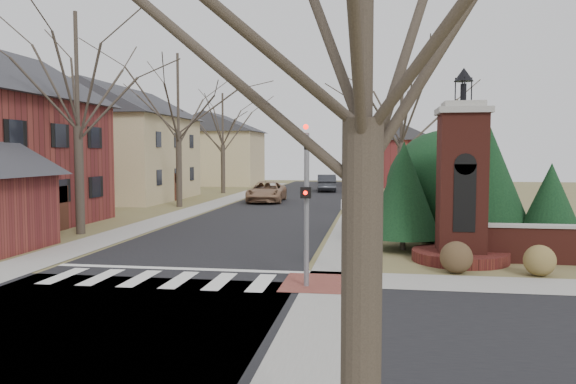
% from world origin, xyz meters
% --- Properties ---
extents(ground, '(120.00, 120.00, 0.00)m').
position_xyz_m(ground, '(0.00, 0.00, 0.00)').
color(ground, olive).
rests_on(ground, ground).
extents(main_street, '(8.00, 70.00, 0.01)m').
position_xyz_m(main_street, '(0.00, 22.00, 0.01)').
color(main_street, black).
rests_on(main_street, ground).
extents(cross_street, '(120.00, 8.00, 0.01)m').
position_xyz_m(cross_street, '(0.00, -3.00, 0.01)').
color(cross_street, black).
rests_on(cross_street, ground).
extents(crosswalk_zone, '(8.00, 2.20, 0.02)m').
position_xyz_m(crosswalk_zone, '(0.00, 0.80, 0.01)').
color(crosswalk_zone, silver).
rests_on(crosswalk_zone, ground).
extents(stop_bar, '(8.00, 0.35, 0.02)m').
position_xyz_m(stop_bar, '(0.00, 2.30, 0.01)').
color(stop_bar, silver).
rests_on(stop_bar, ground).
extents(sidewalk_right_main, '(2.00, 60.00, 0.02)m').
position_xyz_m(sidewalk_right_main, '(5.20, 22.00, 0.01)').
color(sidewalk_right_main, gray).
rests_on(sidewalk_right_main, ground).
extents(sidewalk_left, '(2.00, 60.00, 0.02)m').
position_xyz_m(sidewalk_left, '(-5.20, 22.00, 0.01)').
color(sidewalk_left, gray).
rests_on(sidewalk_left, ground).
extents(curb_apron, '(2.40, 2.40, 0.02)m').
position_xyz_m(curb_apron, '(4.80, 1.00, 0.01)').
color(curb_apron, brown).
rests_on(curb_apron, ground).
extents(traffic_signal_pole, '(0.28, 0.41, 4.50)m').
position_xyz_m(traffic_signal_pole, '(4.30, 0.57, 2.59)').
color(traffic_signal_pole, slate).
rests_on(traffic_signal_pole, ground).
extents(sign_post, '(0.90, 0.07, 2.75)m').
position_xyz_m(sign_post, '(5.59, 1.99, 1.95)').
color(sign_post, slate).
rests_on(sign_post, ground).
extents(brick_gate_monument, '(3.20, 3.20, 6.47)m').
position_xyz_m(brick_gate_monument, '(9.00, 4.99, 2.17)').
color(brick_gate_monument, '#58221A').
rests_on(brick_gate_monument, ground).
extents(house_stucco_left, '(9.80, 12.80, 9.28)m').
position_xyz_m(house_stucco_left, '(-13.50, 27.00, 4.59)').
color(house_stucco_left, '#CBAC87').
rests_on(house_stucco_left, ground).
extents(house_distant_left, '(10.80, 8.80, 8.53)m').
position_xyz_m(house_distant_left, '(-12.01, 48.00, 4.25)').
color(house_distant_left, '#CBAC87').
rests_on(house_distant_left, ground).
extents(house_distant_right, '(8.80, 8.80, 7.30)m').
position_xyz_m(house_distant_right, '(7.99, 47.99, 3.65)').
color(house_distant_right, maroon).
rests_on(house_distant_right, ground).
extents(evergreen_near, '(2.80, 2.80, 4.10)m').
position_xyz_m(evergreen_near, '(7.20, 7.00, 2.30)').
color(evergreen_near, '#473D33').
rests_on(evergreen_near, ground).
extents(evergreen_mid, '(3.40, 3.40, 4.70)m').
position_xyz_m(evergreen_mid, '(10.50, 8.20, 2.60)').
color(evergreen_mid, '#473D33').
rests_on(evergreen_mid, ground).
extents(evergreen_far, '(2.40, 2.40, 3.30)m').
position_xyz_m(evergreen_far, '(12.50, 7.20, 1.90)').
color(evergreen_far, '#473D33').
rests_on(evergreen_far, ground).
extents(evergreen_mass, '(4.80, 4.80, 4.80)m').
position_xyz_m(evergreen_mass, '(9.00, 9.50, 2.40)').
color(evergreen_mass, black).
rests_on(evergreen_mass, ground).
extents(bare_tree_0, '(8.05, 8.05, 11.15)m').
position_xyz_m(bare_tree_0, '(-7.00, 9.00, 7.70)').
color(bare_tree_0, '#473D33').
rests_on(bare_tree_0, ground).
extents(bare_tree_1, '(8.40, 8.40, 11.64)m').
position_xyz_m(bare_tree_1, '(-7.00, 22.00, 8.03)').
color(bare_tree_1, '#473D33').
rests_on(bare_tree_1, ground).
extents(bare_tree_2, '(7.35, 7.35, 10.19)m').
position_xyz_m(bare_tree_2, '(-7.50, 35.00, 7.03)').
color(bare_tree_2, '#473D33').
rests_on(bare_tree_2, ground).
extents(bare_tree_3, '(7.00, 7.00, 9.70)m').
position_xyz_m(bare_tree_3, '(7.50, 16.00, 6.69)').
color(bare_tree_3, '#473D33').
rests_on(bare_tree_3, ground).
extents(pickup_truck, '(2.82, 5.62, 1.53)m').
position_xyz_m(pickup_truck, '(-1.82, 26.47, 0.76)').
color(pickup_truck, '#997253').
rests_on(pickup_truck, ground).
extents(distant_car, '(2.25, 5.04, 1.61)m').
position_xyz_m(distant_car, '(1.60, 38.81, 0.80)').
color(distant_car, '#2F3136').
rests_on(distant_car, ground).
extents(dry_shrub_left, '(0.98, 0.98, 0.98)m').
position_xyz_m(dry_shrub_left, '(8.60, 3.00, 0.49)').
color(dry_shrub_left, '#4D3923').
rests_on(dry_shrub_left, ground).
extents(dry_shrub_right, '(0.93, 0.93, 0.93)m').
position_xyz_m(dry_shrub_right, '(11.00, 3.00, 0.46)').
color(dry_shrub_right, olive).
rests_on(dry_shrub_right, ground).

